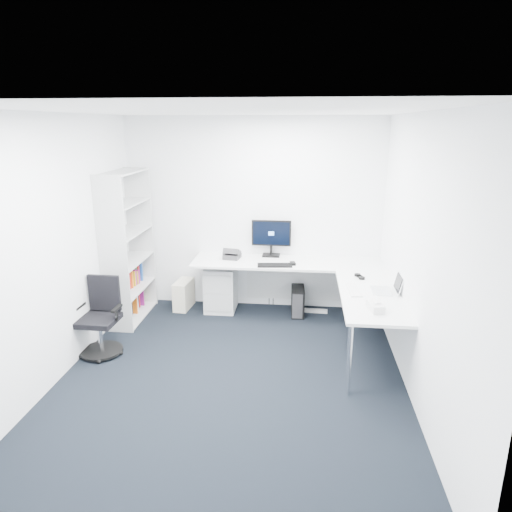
# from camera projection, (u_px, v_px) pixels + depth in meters

# --- Properties ---
(ground) EXTENTS (4.20, 4.20, 0.00)m
(ground) POSITION_uv_depth(u_px,v_px,m) (231.00, 378.00, 4.82)
(ground) COLOR black
(ceiling) EXTENTS (4.20, 4.20, 0.00)m
(ceiling) POSITION_uv_depth(u_px,v_px,m) (227.00, 111.00, 4.06)
(ceiling) COLOR white
(wall_back) EXTENTS (3.60, 0.02, 2.70)m
(wall_back) POSITION_uv_depth(u_px,v_px,m) (253.00, 215.00, 6.44)
(wall_back) COLOR white
(wall_back) RESTS_ON ground
(wall_front) EXTENTS (3.60, 0.02, 2.70)m
(wall_front) POSITION_uv_depth(u_px,v_px,m) (166.00, 365.00, 2.43)
(wall_front) COLOR white
(wall_front) RESTS_ON ground
(wall_left) EXTENTS (0.02, 4.20, 2.70)m
(wall_left) POSITION_uv_depth(u_px,v_px,m) (54.00, 251.00, 4.62)
(wall_left) COLOR white
(wall_left) RESTS_ON ground
(wall_right) EXTENTS (0.02, 4.20, 2.70)m
(wall_right) POSITION_uv_depth(u_px,v_px,m) (420.00, 262.00, 4.26)
(wall_right) COLOR white
(wall_right) RESTS_ON ground
(l_desk) EXTENTS (2.68, 1.50, 0.78)m
(l_desk) POSITION_uv_depth(u_px,v_px,m) (289.00, 298.00, 5.99)
(l_desk) COLOR silver
(l_desk) RESTS_ON ground
(drawer_pedestal) EXTENTS (0.42, 0.52, 0.65)m
(drawer_pedestal) POSITION_uv_depth(u_px,v_px,m) (221.00, 288.00, 6.55)
(drawer_pedestal) COLOR silver
(drawer_pedestal) RESTS_ON ground
(bookshelf) EXTENTS (0.39, 1.01, 2.01)m
(bookshelf) POSITION_uv_depth(u_px,v_px,m) (127.00, 247.00, 6.08)
(bookshelf) COLOR #B9BBBB
(bookshelf) RESTS_ON ground
(task_chair) EXTENTS (0.52, 0.52, 0.90)m
(task_chair) POSITION_uv_depth(u_px,v_px,m) (98.00, 318.00, 5.21)
(task_chair) COLOR black
(task_chair) RESTS_ON ground
(black_pc_tower) EXTENTS (0.19, 0.41, 0.39)m
(black_pc_tower) POSITION_uv_depth(u_px,v_px,m) (298.00, 301.00, 6.40)
(black_pc_tower) COLOR black
(black_pc_tower) RESTS_ON ground
(beige_pc_tower) EXTENTS (0.23, 0.45, 0.41)m
(beige_pc_tower) POSITION_uv_depth(u_px,v_px,m) (184.00, 294.00, 6.62)
(beige_pc_tower) COLOR beige
(beige_pc_tower) RESTS_ON ground
(power_strip) EXTENTS (0.39, 0.09, 0.04)m
(power_strip) POSITION_uv_depth(u_px,v_px,m) (314.00, 311.00, 6.50)
(power_strip) COLOR silver
(power_strip) RESTS_ON ground
(monitor) EXTENTS (0.56, 0.18, 0.53)m
(monitor) POSITION_uv_depth(u_px,v_px,m) (271.00, 238.00, 6.40)
(monitor) COLOR black
(monitor) RESTS_ON l_desk
(black_keyboard) EXTENTS (0.47, 0.21, 0.02)m
(black_keyboard) POSITION_uv_depth(u_px,v_px,m) (275.00, 265.00, 6.01)
(black_keyboard) COLOR black
(black_keyboard) RESTS_ON l_desk
(mouse) EXTENTS (0.09, 0.12, 0.03)m
(mouse) POSITION_uv_depth(u_px,v_px,m) (293.00, 263.00, 6.07)
(mouse) COLOR black
(mouse) RESTS_ON l_desk
(desk_phone) EXTENTS (0.25, 0.25, 0.15)m
(desk_phone) POSITION_uv_depth(u_px,v_px,m) (232.00, 253.00, 6.34)
(desk_phone) COLOR #2D2D2F
(desk_phone) RESTS_ON l_desk
(laptop) EXTENTS (0.30, 0.30, 0.21)m
(laptop) POSITION_uv_depth(u_px,v_px,m) (382.00, 283.00, 5.07)
(laptop) COLOR silver
(laptop) RESTS_ON l_desk
(white_keyboard) EXTENTS (0.15, 0.43, 0.01)m
(white_keyboard) POSITION_uv_depth(u_px,v_px,m) (353.00, 290.00, 5.13)
(white_keyboard) COLOR silver
(white_keyboard) RESTS_ON l_desk
(headphones) EXTENTS (0.17, 0.21, 0.05)m
(headphones) POSITION_uv_depth(u_px,v_px,m) (360.00, 276.00, 5.56)
(headphones) COLOR black
(headphones) RESTS_ON l_desk
(orange_fruit) EXTENTS (0.08, 0.08, 0.08)m
(orange_fruit) POSITION_uv_depth(u_px,v_px,m) (374.00, 302.00, 4.68)
(orange_fruit) COLOR orange
(orange_fruit) RESTS_ON l_desk
(tissue_box) EXTENTS (0.17, 0.25, 0.08)m
(tissue_box) POSITION_uv_depth(u_px,v_px,m) (375.00, 307.00, 4.57)
(tissue_box) COLOR silver
(tissue_box) RESTS_ON l_desk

